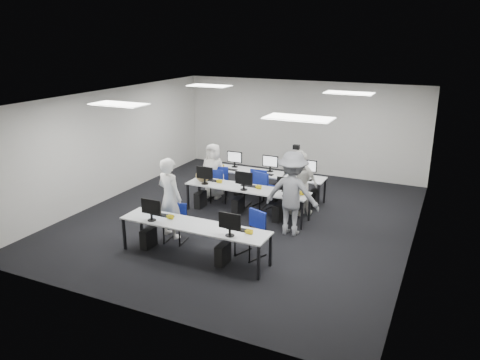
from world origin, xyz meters
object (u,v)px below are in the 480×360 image
at_px(chair_1, 251,242).
at_px(chair_6, 265,195).
at_px(chair_4, 294,203).
at_px(student_1, 298,183).
at_px(student_0, 170,198).
at_px(student_3, 298,182).
at_px(chair_7, 292,201).
at_px(chair_2, 220,191).
at_px(chair_0, 176,230).
at_px(chair_5, 217,190).
at_px(desk_front, 194,227).
at_px(chair_3, 256,196).
at_px(student_2, 213,171).
at_px(desk_mid, 247,190).
at_px(photographer, 292,193).

height_order(chair_1, chair_6, chair_6).
relative_size(chair_4, student_1, 0.50).
xyz_separation_m(student_0, student_3, (2.15, 2.57, -0.09)).
bearing_deg(chair_7, student_3, -28.32).
bearing_deg(chair_2, chair_0, -101.08).
relative_size(chair_5, student_0, 0.49).
xyz_separation_m(desk_front, chair_1, (1.01, 0.55, -0.38)).
distance_m(chair_3, student_0, 2.77).
bearing_deg(student_3, chair_3, -172.04).
distance_m(chair_0, student_2, 3.06).
height_order(chair_4, student_0, student_0).
height_order(chair_5, chair_6, chair_6).
distance_m(chair_4, student_0, 3.36).
bearing_deg(chair_6, chair_2, -159.31).
distance_m(chair_0, chair_6, 3.06).
height_order(desk_mid, chair_4, chair_4).
bearing_deg(desk_front, chair_6, 87.18).
distance_m(student_3, photographer, 1.31).
height_order(chair_0, student_2, student_2).
bearing_deg(chair_3, desk_mid, -90.98).
bearing_deg(chair_2, student_1, -18.03).
height_order(chair_3, student_1, student_1).
bearing_deg(student_3, chair_0, -120.05).
xyz_separation_m(desk_mid, photographer, (1.39, -0.60, 0.29)).
height_order(desk_mid, student_1, student_1).
xyz_separation_m(chair_1, student_0, (-2.04, 0.15, 0.62)).
bearing_deg(chair_5, desk_mid, -44.74).
bearing_deg(student_2, chair_2, -37.90).
xyz_separation_m(student_1, student_2, (-2.54, 0.20, -0.04)).
height_order(chair_0, chair_1, chair_1).
bearing_deg(chair_3, photographer, -42.93).
xyz_separation_m(desk_mid, chair_7, (0.94, 0.75, -0.40)).
relative_size(desk_front, student_3, 1.92).
distance_m(desk_front, photographer, 2.45).
xyz_separation_m(chair_6, student_2, (-1.58, 0.04, 0.46)).
relative_size(student_0, student_1, 1.14).
bearing_deg(chair_2, chair_3, -20.50).
bearing_deg(desk_front, student_1, 70.87).
relative_size(chair_4, student_0, 0.44).
distance_m(chair_0, student_1, 3.39).
height_order(chair_1, photographer, photographer).
bearing_deg(chair_0, chair_4, 50.22).
bearing_deg(desk_front, chair_7, 74.41).
bearing_deg(chair_4, chair_6, 179.18).
relative_size(chair_0, student_2, 0.55).
xyz_separation_m(chair_0, chair_4, (1.79, 2.78, -0.01)).
bearing_deg(chair_6, chair_0, -94.67).
relative_size(chair_1, student_3, 0.57).
relative_size(student_1, student_3, 0.97).
xyz_separation_m(chair_0, chair_3, (0.76, 2.70, 0.04)).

